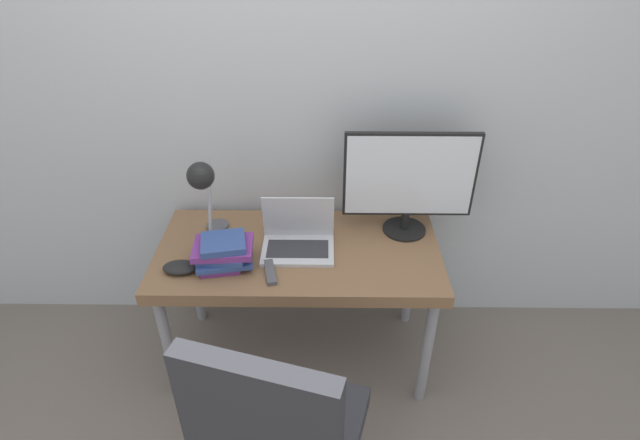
# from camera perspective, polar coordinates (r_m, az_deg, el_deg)

# --- Properties ---
(ground_plane) EXTENTS (12.00, 12.00, 0.00)m
(ground_plane) POSITION_cam_1_polar(r_m,az_deg,el_deg) (2.58, -2.47, -20.43)
(ground_plane) COLOR #70665B
(wall_back) EXTENTS (8.00, 0.05, 2.60)m
(wall_back) POSITION_cam_1_polar(r_m,az_deg,el_deg) (2.38, -2.40, 14.14)
(wall_back) COLOR silver
(wall_back) RESTS_ON ground_plane
(desk) EXTENTS (1.31, 0.66, 0.71)m
(desk) POSITION_cam_1_polar(r_m,az_deg,el_deg) (2.35, -2.47, -4.63)
(desk) COLOR brown
(desk) RESTS_ON ground_plane
(laptop) EXTENTS (0.33, 0.23, 0.24)m
(laptop) POSITION_cam_1_polar(r_m,az_deg,el_deg) (2.28, -2.57, -2.19)
(laptop) COLOR silver
(laptop) RESTS_ON desk
(monitor) EXTENTS (0.61, 0.21, 0.51)m
(monitor) POSITION_cam_1_polar(r_m,az_deg,el_deg) (2.32, 10.18, 4.53)
(monitor) COLOR black
(monitor) RESTS_ON desk
(desk_lamp) EXTENTS (0.12, 0.28, 0.44)m
(desk_lamp) POSITION_cam_1_polar(r_m,az_deg,el_deg) (2.21, -13.24, 4.19)
(desk_lamp) COLOR #4C4C51
(desk_lamp) RESTS_ON desk
(office_chair) EXTENTS (0.63, 0.61, 1.02)m
(office_chair) POSITION_cam_1_polar(r_m,az_deg,el_deg) (1.83, -5.05, -23.00)
(office_chair) COLOR black
(office_chair) RESTS_ON ground_plane
(book_stack) EXTENTS (0.27, 0.23, 0.14)m
(book_stack) POSITION_cam_1_polar(r_m,az_deg,el_deg) (2.21, -11.04, -3.63)
(book_stack) COLOR #753384
(book_stack) RESTS_ON desk
(tv_remote) EXTENTS (0.07, 0.16, 0.02)m
(tv_remote) POSITION_cam_1_polar(r_m,az_deg,el_deg) (2.16, -5.71, -5.95)
(tv_remote) COLOR #4C4C51
(tv_remote) RESTS_ON desk
(game_controller) EXTENTS (0.15, 0.10, 0.04)m
(game_controller) POSITION_cam_1_polar(r_m,az_deg,el_deg) (2.25, -15.70, -5.23)
(game_controller) COLOR black
(game_controller) RESTS_ON desk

